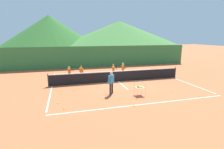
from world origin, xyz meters
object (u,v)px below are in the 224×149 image
student_1 (81,71)px  tennis_ball_3 (120,100)px  ball_cart (140,87)px  tennis_ball_7 (169,85)px  tennis_ball_1 (73,91)px  tennis_ball_6 (64,109)px  instructor (111,81)px  student_0 (69,71)px  tennis_ball_0 (199,96)px  tennis_net (118,76)px  student_3 (123,68)px  tennis_ball_2 (172,92)px  tennis_ball_8 (61,94)px  student_2 (113,69)px  tennis_ball_5 (134,106)px  tennis_ball_4 (58,103)px

student_1 → tennis_ball_3: 6.84m
ball_cart → tennis_ball_7: size_ratio=13.22×
tennis_ball_7 → ball_cart: bearing=-155.2°
tennis_ball_1 → tennis_ball_7: (7.79, -0.58, 0.00)m
student_1 → tennis_ball_3: bearing=-74.8°
tennis_ball_6 → tennis_ball_7: (8.49, 2.65, 0.00)m
instructor → tennis_ball_3: (0.20, -1.41, -0.95)m
student_0 → tennis_ball_0: student_0 is taller
ball_cart → tennis_net: bearing=94.9°
student_3 → tennis_net: bearing=-119.6°
tennis_ball_2 → tennis_ball_3: 4.18m
student_0 → tennis_ball_8: size_ratio=17.65×
ball_cart → tennis_ball_1: (-4.41, 2.14, -0.55)m
tennis_ball_6 → tennis_ball_7: same height
student_2 → tennis_ball_0: 8.25m
ball_cart → tennis_ball_8: size_ratio=13.22×
tennis_ball_5 → tennis_ball_6: same height
tennis_ball_6 → student_1: bearing=76.5°
student_0 → tennis_ball_0: bearing=-42.9°
instructor → tennis_ball_3: bearing=-81.7°
tennis_ball_1 → tennis_ball_2: 7.30m
student_3 → tennis_ball_1: 6.55m
tennis_ball_3 → tennis_ball_5: bearing=-64.8°
student_3 → tennis_ball_1: student_3 is taller
tennis_ball_3 → tennis_ball_0: bearing=-7.8°
tennis_ball_7 → tennis_ball_1: bearing=175.8°
ball_cart → tennis_ball_1: size_ratio=13.22×
ball_cart → tennis_ball_2: ball_cart is taller
tennis_ball_2 → tennis_ball_7: same height
tennis_ball_2 → tennis_ball_8: bearing=167.4°
instructor → tennis_ball_5: size_ratio=24.09×
student_0 → tennis_ball_8: bearing=-99.0°
tennis_ball_3 → tennis_ball_7: 5.50m
instructor → tennis_ball_6: instructor is taller
tennis_ball_2 → tennis_ball_8: size_ratio=1.00×
student_3 → tennis_ball_5: student_3 is taller
student_3 → student_0: bearing=176.3°
student_1 → tennis_ball_8: bearing=-113.2°
tennis_ball_4 → tennis_ball_5: size_ratio=1.00×
student_1 → tennis_ball_2: size_ratio=18.62×
tennis_ball_4 → tennis_ball_0: bearing=-7.8°
tennis_ball_3 → tennis_ball_5: (0.50, -1.06, 0.00)m
student_1 → tennis_ball_1: (-0.98, -3.75, -0.73)m
instructor → tennis_ball_7: bearing=9.0°
instructor → tennis_ball_5: 2.74m
tennis_ball_1 → tennis_ball_4: 2.51m
tennis_ball_0 → instructor: bearing=159.2°
tennis_ball_0 → tennis_ball_7: same height
instructor → student_1: 5.40m
tennis_ball_6 → student_3: bearing=49.9°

